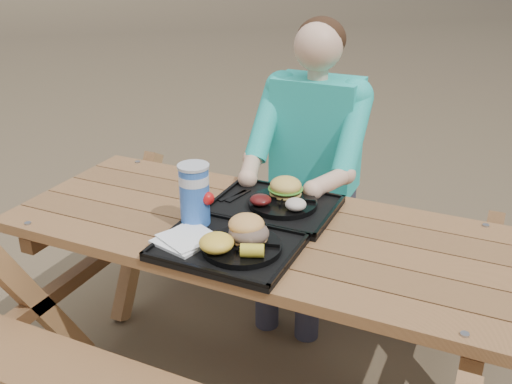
% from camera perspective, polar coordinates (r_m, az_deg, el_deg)
% --- Properties ---
extents(picnic_table, '(1.80, 1.49, 0.75)m').
position_cam_1_polar(picnic_table, '(2.24, 0.00, -11.84)').
color(picnic_table, '#999999').
rests_on(picnic_table, ground).
extents(tray_near, '(0.45, 0.35, 0.02)m').
position_cam_1_polar(tray_near, '(1.88, -2.86, -5.61)').
color(tray_near, black).
rests_on(tray_near, picnic_table).
extents(tray_far, '(0.45, 0.35, 0.02)m').
position_cam_1_polar(tray_far, '(2.15, 1.85, -1.54)').
color(tray_far, black).
rests_on(tray_far, picnic_table).
extents(plate_near, '(0.26, 0.26, 0.02)m').
position_cam_1_polar(plate_near, '(1.85, -1.42, -5.50)').
color(plate_near, black).
rests_on(plate_near, tray_near).
extents(plate_far, '(0.26, 0.26, 0.02)m').
position_cam_1_polar(plate_far, '(2.14, 2.70, -1.10)').
color(plate_far, black).
rests_on(plate_far, tray_far).
extents(napkin_stack, '(0.20, 0.20, 0.02)m').
position_cam_1_polar(napkin_stack, '(1.91, -7.17, -4.68)').
color(napkin_stack, white).
rests_on(napkin_stack, tray_near).
extents(soda_cup, '(0.10, 0.10, 0.21)m').
position_cam_1_polar(soda_cup, '(1.98, -6.16, -0.36)').
color(soda_cup, blue).
rests_on(soda_cup, tray_near).
extents(condiment_bbq, '(0.06, 0.06, 0.03)m').
position_cam_1_polar(condiment_bbq, '(1.97, -1.08, -3.31)').
color(condiment_bbq, black).
rests_on(condiment_bbq, tray_near).
extents(condiment_mustard, '(0.05, 0.05, 0.03)m').
position_cam_1_polar(condiment_mustard, '(1.95, 0.36, -3.66)').
color(condiment_mustard, yellow).
rests_on(condiment_mustard, tray_near).
extents(sandwich, '(0.12, 0.12, 0.13)m').
position_cam_1_polar(sandwich, '(1.84, -0.74, -3.04)').
color(sandwich, '#EEA454').
rests_on(sandwich, plate_near).
extents(mac_cheese, '(0.11, 0.11, 0.06)m').
position_cam_1_polar(mac_cheese, '(1.80, -3.98, -5.09)').
color(mac_cheese, yellow).
rests_on(mac_cheese, plate_near).
extents(corn_cob, '(0.10, 0.10, 0.04)m').
position_cam_1_polar(corn_cob, '(1.76, -0.38, -5.87)').
color(corn_cob, yellow).
rests_on(corn_cob, plate_near).
extents(cutlery_far, '(0.05, 0.14, 0.01)m').
position_cam_1_polar(cutlery_far, '(2.22, -1.79, -0.36)').
color(cutlery_far, black).
rests_on(cutlery_far, tray_far).
extents(burger, '(0.12, 0.12, 0.11)m').
position_cam_1_polar(burger, '(2.16, 2.99, 1.04)').
color(burger, '#F0BF54').
rests_on(burger, plate_far).
extents(baked_beans, '(0.08, 0.08, 0.04)m').
position_cam_1_polar(baked_beans, '(2.10, 0.46, -0.79)').
color(baked_beans, '#531010').
rests_on(baked_beans, plate_far).
extents(potato_salad, '(0.08, 0.08, 0.04)m').
position_cam_1_polar(potato_salad, '(2.06, 3.99, -1.24)').
color(potato_salad, beige).
rests_on(potato_salad, plate_far).
extents(diner, '(0.48, 0.84, 1.28)m').
position_cam_1_polar(diner, '(2.69, 5.72, 0.99)').
color(diner, '#1CC1C6').
rests_on(diner, ground).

